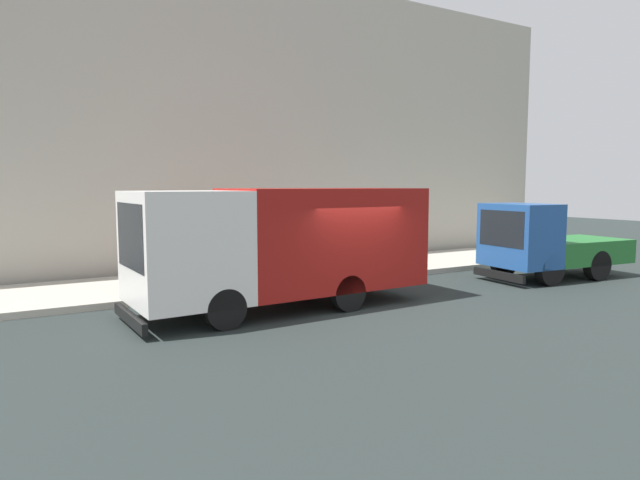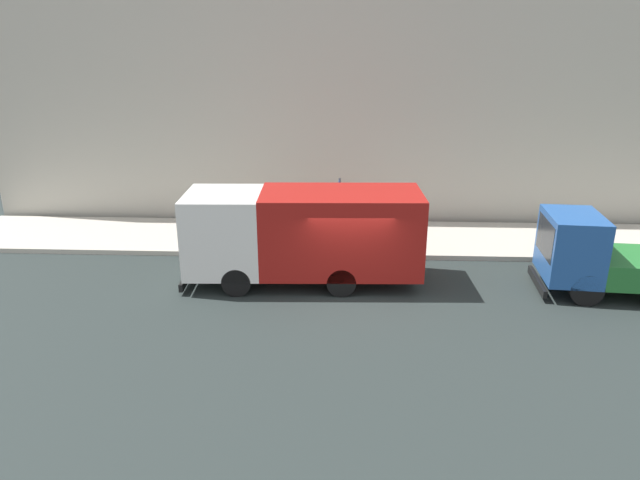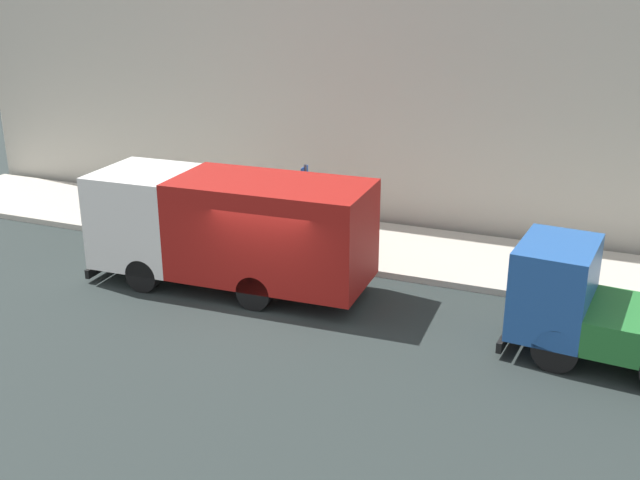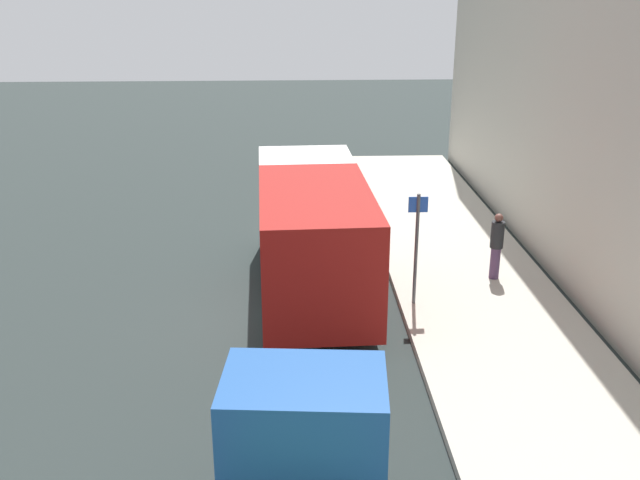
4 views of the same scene
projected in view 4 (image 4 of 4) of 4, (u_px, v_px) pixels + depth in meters
ground at (272, 320)px, 16.44m from camera, size 80.00×80.00×0.00m
sidewalk at (488, 312)px, 16.61m from camera, size 3.99×30.00×0.18m
building_facade at (627, 84)px, 14.91m from camera, size 0.50×30.00×10.56m
large_utility_truck at (312, 229)px, 17.29m from camera, size 2.75×7.45×2.95m
pedestrian_walking at (496, 244)px, 17.96m from camera, size 0.42×0.42×1.72m
street_sign_post at (417, 240)px, 16.33m from camera, size 0.44×0.08×2.66m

